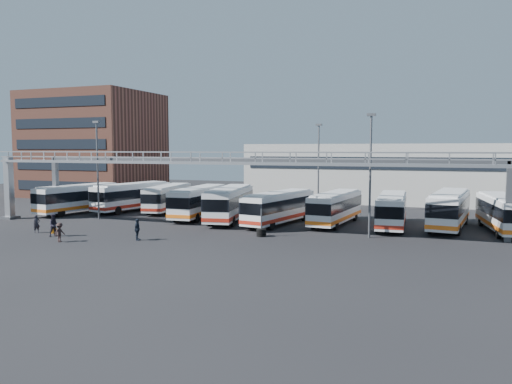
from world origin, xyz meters
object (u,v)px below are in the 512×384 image
(bus_4, at_px, (230,202))
(bus_6, at_px, (336,207))
(light_pole_back, at_px, (318,163))
(pedestrian_c, at_px, (60,232))
(bus_5, at_px, (279,206))
(pedestrian_d, at_px, (137,230))
(bus_1, at_px, (132,196))
(bus_2, at_px, (168,197))
(bus_7, at_px, (392,209))
(light_pole_mid, at_px, (370,169))
(bus_8, at_px, (449,208))
(tire_stack, at_px, (261,232))
(bus_9, at_px, (503,212))
(bus_0, at_px, (79,197))
(cone_left, at_px, (54,226))
(cone_right, at_px, (52,230))
(pedestrian_a, at_px, (37,224))
(light_pole_left, at_px, (98,164))
(pedestrian_b, at_px, (54,225))
(bus_3, at_px, (199,201))

(bus_4, relative_size, bus_6, 1.10)
(light_pole_back, relative_size, pedestrian_c, 6.67)
(bus_5, xyz_separation_m, pedestrian_d, (-8.03, -12.07, -0.89))
(bus_1, distance_m, bus_2, 4.35)
(bus_2, height_order, bus_7, bus_7)
(light_pole_mid, bearing_deg, bus_8, 49.89)
(bus_4, bearing_deg, tire_stack, -60.14)
(bus_9, bearing_deg, light_pole_mid, -154.74)
(bus_0, relative_size, bus_2, 1.05)
(pedestrian_d, distance_m, cone_left, 10.16)
(bus_6, xyz_separation_m, cone_right, (-21.99, -13.77, -1.43))
(bus_0, distance_m, cone_right, 14.07)
(light_pole_back, distance_m, bus_1, 22.23)
(bus_0, height_order, bus_4, bus_4)
(cone_left, bearing_deg, bus_1, 96.03)
(bus_0, relative_size, pedestrian_a, 6.91)
(light_pole_left, height_order, pedestrian_a, light_pole_left)
(pedestrian_b, bearing_deg, bus_4, -3.43)
(bus_3, height_order, bus_4, bus_4)
(light_pole_back, bearing_deg, bus_3, -138.80)
(bus_1, height_order, bus_5, bus_1)
(bus_6, xyz_separation_m, bus_7, (5.30, -0.10, -0.00))
(pedestrian_c, bearing_deg, tire_stack, -61.87)
(pedestrian_b, distance_m, cone_right, 1.84)
(bus_0, xyz_separation_m, bus_5, (24.13, -0.09, -0.03))
(bus_0, xyz_separation_m, pedestrian_b, (8.56, -13.11, -0.84))
(pedestrian_b, xyz_separation_m, tire_stack, (16.25, 6.16, -0.56))
(bus_8, xyz_separation_m, tire_stack, (-14.74, -10.00, -1.50))
(bus_2, height_order, pedestrian_a, bus_2)
(light_pole_back, xyz_separation_m, bus_0, (-25.35, -10.69, -3.93))
(light_pole_mid, bearing_deg, cone_left, -167.20)
(bus_8, bearing_deg, tire_stack, -139.22)
(bus_6, xyz_separation_m, pedestrian_c, (-18.47, -16.75, -0.98))
(light_pole_left, relative_size, bus_8, 0.89)
(bus_3, height_order, bus_5, bus_3)
(light_pole_left, xyz_separation_m, tire_stack, (19.46, -3.64, -5.33))
(bus_5, bearing_deg, pedestrian_a, -135.45)
(pedestrian_a, relative_size, pedestrian_d, 0.91)
(bus_6, bearing_deg, bus_5, -154.31)
(light_pole_back, height_order, bus_7, light_pole_back)
(light_pole_mid, relative_size, bus_7, 0.97)
(bus_6, height_order, bus_8, bus_8)
(light_pole_left, xyz_separation_m, cone_right, (1.91, -8.65, -5.41))
(bus_4, height_order, bus_8, bus_4)
(bus_7, bearing_deg, pedestrian_a, -157.28)
(bus_9, relative_size, pedestrian_b, 5.70)
(bus_8, bearing_deg, bus_5, -161.86)
(pedestrian_d, bearing_deg, pedestrian_b, 82.04)
(bus_8, distance_m, pedestrian_d, 27.97)
(bus_9, relative_size, tire_stack, 4.65)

